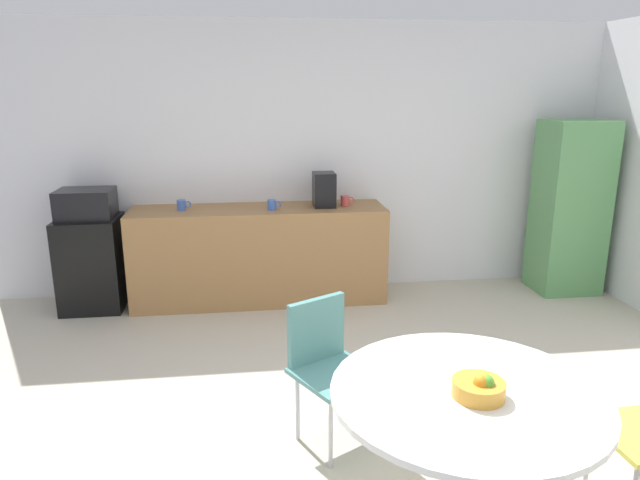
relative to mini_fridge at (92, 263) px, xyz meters
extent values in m
plane|color=beige|center=(2.01, -2.65, -0.42)|extent=(6.00, 6.00, 0.00)
cube|color=silver|center=(2.01, 0.35, 0.88)|extent=(6.00, 0.10, 2.60)
cube|color=#9E7042|center=(1.53, 0.00, 0.03)|extent=(2.36, 0.60, 0.90)
cube|color=black|center=(0.00, 0.00, 0.00)|extent=(0.54, 0.54, 0.85)
cube|color=black|center=(0.00, 0.00, 0.55)|extent=(0.48, 0.38, 0.26)
cube|color=#599959|center=(4.56, -0.10, 0.42)|extent=(0.60, 0.50, 1.69)
cylinder|color=silver|center=(2.33, -3.17, -0.03)|extent=(0.08, 0.08, 0.73)
cylinder|color=white|center=(2.33, -3.17, 0.32)|extent=(1.17, 1.17, 0.03)
cylinder|color=silver|center=(3.07, -2.98, -0.21)|extent=(0.02, 0.02, 0.42)
cylinder|color=silver|center=(2.11, -2.44, -0.21)|extent=(0.02, 0.02, 0.42)
cylinder|color=silver|center=(1.83, -2.60, -0.21)|extent=(0.02, 0.02, 0.42)
cylinder|color=silver|center=(1.96, -2.17, -0.21)|extent=(0.02, 0.02, 0.42)
cylinder|color=silver|center=(1.68, -2.32, -0.21)|extent=(0.02, 0.02, 0.42)
cube|color=teal|center=(1.89, -2.38, 0.01)|extent=(0.57, 0.57, 0.03)
cube|color=teal|center=(1.80, -2.22, 0.22)|extent=(0.35, 0.22, 0.38)
cylinder|color=gold|center=(2.35, -3.23, 0.37)|extent=(0.22, 0.22, 0.07)
sphere|color=yellow|center=(2.37, -3.23, 0.41)|extent=(0.07, 0.07, 0.07)
sphere|color=#66B233|center=(2.37, -3.25, 0.41)|extent=(0.07, 0.07, 0.07)
sphere|color=orange|center=(2.36, -3.25, 0.41)|extent=(0.07, 0.07, 0.07)
cylinder|color=#3F66BF|center=(0.83, 0.00, 0.52)|extent=(0.08, 0.08, 0.09)
torus|color=#3F66BF|center=(0.89, 0.00, 0.53)|extent=(0.06, 0.01, 0.06)
cylinder|color=#D84C4C|center=(2.35, 0.01, 0.52)|extent=(0.08, 0.08, 0.09)
torus|color=#D84C4C|center=(2.40, 0.01, 0.53)|extent=(0.06, 0.01, 0.06)
cylinder|color=#3F66BF|center=(1.65, -0.09, 0.52)|extent=(0.08, 0.08, 0.09)
torus|color=#3F66BF|center=(1.71, -0.09, 0.53)|extent=(0.06, 0.01, 0.06)
cube|color=black|center=(2.15, 0.00, 0.64)|extent=(0.20, 0.24, 0.32)
camera|label=1|loc=(1.43, -5.26, 1.58)|focal=32.28mm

